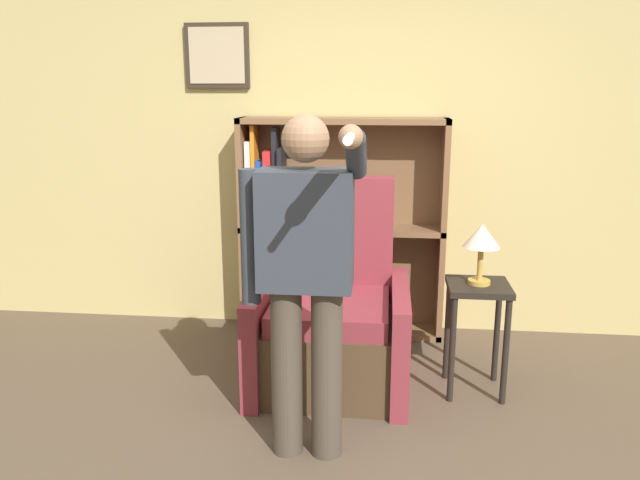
{
  "coord_description": "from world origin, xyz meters",
  "views": [
    {
      "loc": [
        0.19,
        -2.49,
        1.76
      ],
      "look_at": [
        -0.15,
        0.63,
        0.99
      ],
      "focal_mm": 35.0,
      "sensor_mm": 36.0,
      "label": 1
    }
  ],
  "objects": [
    {
      "name": "armchair",
      "position": [
        -0.12,
        1.07,
        0.37
      ],
      "size": [
        0.92,
        0.88,
        1.23
      ],
      "color": "#4C3823",
      "rests_on": "ground_plane"
    },
    {
      "name": "wall_back",
      "position": [
        -0.01,
        2.03,
        1.4
      ],
      "size": [
        8.0,
        0.11,
        2.8
      ],
      "color": "tan",
      "rests_on": "ground_plane"
    },
    {
      "name": "side_table",
      "position": [
        0.73,
        1.01,
        0.51
      ],
      "size": [
        0.35,
        0.35,
        0.67
      ],
      "color": "black",
      "rests_on": "ground_plane"
    },
    {
      "name": "person_standing",
      "position": [
        -0.17,
        0.24,
        0.95
      ],
      "size": [
        0.58,
        0.78,
        1.65
      ],
      "color": "#473D33",
      "rests_on": "ground_plane"
    },
    {
      "name": "bookcase",
      "position": [
        -0.3,
        1.87,
        0.76
      ],
      "size": [
        1.46,
        0.28,
        1.56
      ],
      "color": "brown",
      "rests_on": "ground_plane"
    },
    {
      "name": "table_lamp",
      "position": [
        0.73,
        1.01,
        0.93
      ],
      "size": [
        0.21,
        0.21,
        0.35
      ],
      "color": "gold",
      "rests_on": "side_table"
    }
  ]
}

